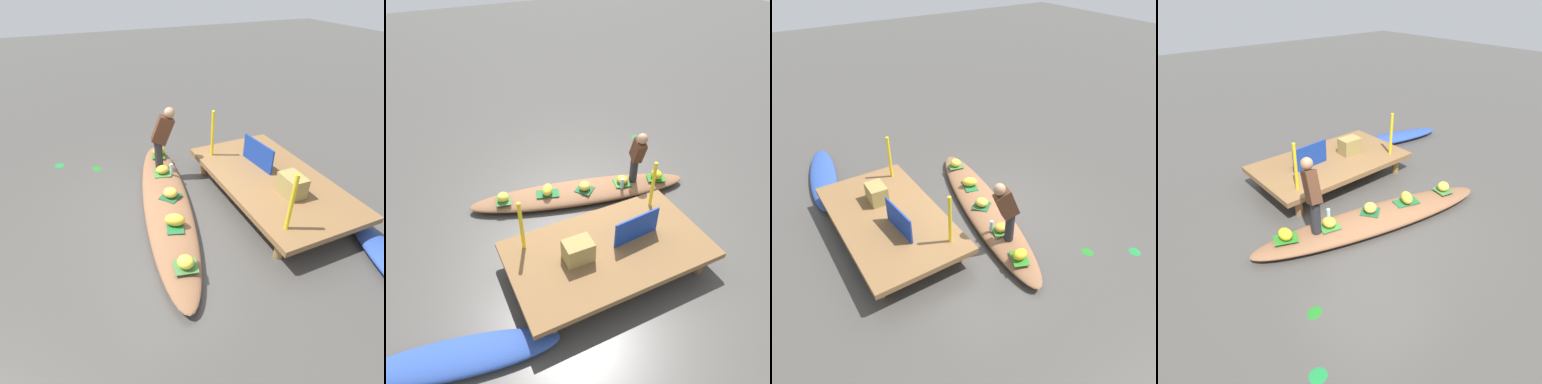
% 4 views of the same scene
% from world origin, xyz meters
% --- Properties ---
extents(canal_water, '(40.00, 40.00, 0.00)m').
position_xyz_m(canal_water, '(0.00, 0.00, 0.00)').
color(canal_water, '#474440').
rests_on(canal_water, ground).
extents(dock_platform, '(3.20, 1.80, 0.45)m').
position_xyz_m(dock_platform, '(0.42, 1.86, 0.39)').
color(dock_platform, brown).
rests_on(dock_platform, ground).
extents(vendor_boat, '(4.51, 1.75, 0.24)m').
position_xyz_m(vendor_boat, '(0.00, 0.00, 0.12)').
color(vendor_boat, brown).
rests_on(vendor_boat, ground).
extents(moored_boat, '(2.75, 1.15, 0.20)m').
position_xyz_m(moored_boat, '(2.95, 2.41, 0.10)').
color(moored_boat, '#2A489C').
rests_on(moored_boat, ground).
extents(leaf_mat_0, '(0.34, 0.37, 0.01)m').
position_xyz_m(leaf_mat_0, '(1.53, -0.28, 0.24)').
color(leaf_mat_0, '#3E7238').
rests_on(leaf_mat_0, vendor_boat).
extents(banana_bunch_0, '(0.31, 0.31, 0.18)m').
position_xyz_m(banana_bunch_0, '(1.53, -0.28, 0.33)').
color(banana_bunch_0, yellow).
rests_on(banana_bunch_0, vendor_boat).
extents(leaf_mat_1, '(0.44, 0.44, 0.01)m').
position_xyz_m(leaf_mat_1, '(-0.04, 0.09, 0.24)').
color(leaf_mat_1, '#1C542F').
rests_on(leaf_mat_1, vendor_boat).
extents(banana_bunch_1, '(0.33, 0.33, 0.17)m').
position_xyz_m(banana_bunch_1, '(-0.04, 0.09, 0.33)').
color(banana_bunch_1, yellow).
rests_on(banana_bunch_1, vendor_boat).
extents(leaf_mat_2, '(0.50, 0.38, 0.01)m').
position_xyz_m(leaf_mat_2, '(0.68, -0.10, 0.24)').
color(leaf_mat_2, '#1D6432').
rests_on(leaf_mat_2, vendor_boat).
extents(banana_bunch_2, '(0.33, 0.37, 0.19)m').
position_xyz_m(banana_bunch_2, '(0.68, -0.10, 0.34)').
color(banana_bunch_2, yellow).
rests_on(banana_bunch_2, vendor_boat).
extents(leaf_mat_3, '(0.45, 0.39, 0.01)m').
position_xyz_m(leaf_mat_3, '(-1.57, 0.40, 0.24)').
color(leaf_mat_3, '#287721').
rests_on(leaf_mat_3, vendor_boat).
extents(banana_bunch_3, '(0.22, 0.27, 0.18)m').
position_xyz_m(banana_bunch_3, '(-1.57, 0.40, 0.33)').
color(banana_bunch_3, gold).
rests_on(banana_bunch_3, vendor_boat).
extents(leaf_mat_4, '(0.39, 0.38, 0.01)m').
position_xyz_m(leaf_mat_4, '(-0.84, 0.22, 0.24)').
color(leaf_mat_4, '#368134').
rests_on(leaf_mat_4, vendor_boat).
extents(banana_bunch_4, '(0.23, 0.25, 0.15)m').
position_xyz_m(banana_bunch_4, '(-0.84, 0.22, 0.32)').
color(banana_bunch_4, gold).
rests_on(banana_bunch_4, vendor_boat).
extents(vendor_person, '(0.28, 0.49, 1.22)m').
position_xyz_m(vendor_person, '(-1.06, 0.33, 0.93)').
color(vendor_person, '#28282D').
rests_on(vendor_person, vendor_boat).
extents(water_bottle, '(0.06, 0.06, 0.22)m').
position_xyz_m(water_bottle, '(-0.74, 0.37, 0.35)').
color(water_bottle, '#A6D8E5').
rests_on(water_bottle, vendor_boat).
extents(market_banner, '(0.84, 0.10, 0.48)m').
position_xyz_m(market_banner, '(-0.08, 1.86, 0.69)').
color(market_banner, navy).
rests_on(market_banner, dock_platform).
extents(railing_post_west, '(0.06, 0.06, 0.91)m').
position_xyz_m(railing_post_west, '(-0.78, 1.26, 0.90)').
color(railing_post_west, yellow).
rests_on(railing_post_west, dock_platform).
extents(railing_post_east, '(0.06, 0.06, 0.91)m').
position_xyz_m(railing_post_east, '(1.62, 1.26, 0.90)').
color(railing_post_east, yellow).
rests_on(railing_post_east, dock_platform).
extents(produce_crate, '(0.45, 0.33, 0.35)m').
position_xyz_m(produce_crate, '(0.95, 1.84, 0.62)').
color(produce_crate, olive).
rests_on(produce_crate, dock_platform).
extents(drifting_plant_0, '(0.27, 0.23, 0.01)m').
position_xyz_m(drifting_plant_0, '(-1.93, -0.90, 0.00)').
color(drifting_plant_0, '#1D7420').
rests_on(drifting_plant_0, ground).
extents(drifting_plant_1, '(0.25, 0.24, 0.01)m').
position_xyz_m(drifting_plant_1, '(-2.39, -1.62, 0.00)').
color(drifting_plant_1, '#1A7D36').
rests_on(drifting_plant_1, ground).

